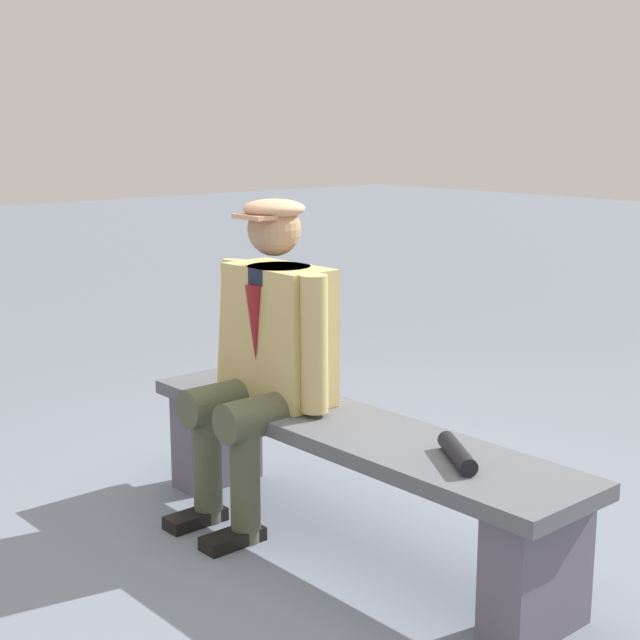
{
  "coord_description": "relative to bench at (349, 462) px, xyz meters",
  "views": [
    {
      "loc": [
        -2.34,
        2.2,
        1.5
      ],
      "look_at": [
        0.16,
        0.0,
        0.81
      ],
      "focal_mm": 53.13,
      "sensor_mm": 36.0,
      "label": 1
    }
  ],
  "objects": [
    {
      "name": "bench",
      "position": [
        0.0,
        0.0,
        0.0
      ],
      "size": [
        1.9,
        0.42,
        0.46
      ],
      "color": "#595B62",
      "rests_on": "ground"
    },
    {
      "name": "ground_plane",
      "position": [
        0.0,
        0.0,
        -0.31
      ],
      "size": [
        30.0,
        30.0,
        0.0
      ],
      "primitive_type": "plane",
      "color": "slate"
    },
    {
      "name": "seated_man",
      "position": [
        0.39,
        0.06,
        0.35
      ],
      "size": [
        0.61,
        0.56,
        1.23
      ],
      "color": "tan",
      "rests_on": "ground"
    },
    {
      "name": "rolled_magazine",
      "position": [
        -0.51,
        0.01,
        0.18
      ],
      "size": [
        0.26,
        0.2,
        0.06
      ],
      "primitive_type": "cylinder",
      "rotation": [
        0.0,
        1.57,
        -0.59
      ],
      "color": "black",
      "rests_on": "bench"
    }
  ]
}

